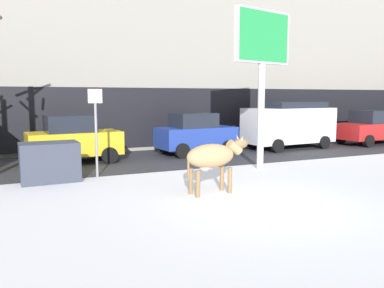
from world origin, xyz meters
TOP-DOWN VIEW (x-y plane):
  - ground_plane at (0.00, 0.00)m, footprint 120.00×120.00m
  - road_strip at (0.00, 7.88)m, footprint 60.00×5.60m
  - building_facade at (0.00, 13.56)m, footprint 44.00×6.10m
  - cow_tan at (-0.61, 1.67)m, footprint 1.92×0.70m
  - billboard at (2.60, 4.23)m, footprint 2.50×0.76m
  - car_yellow_hatchback at (-3.39, 8.25)m, footprint 3.62×2.13m
  - car_blue_hatchback at (1.95, 8.45)m, footprint 3.62×2.13m
  - car_white_van at (7.03, 8.36)m, footprint 4.73×2.39m
  - car_red_sedan at (12.32, 8.00)m, footprint 4.32×2.23m
  - pedestrian_near_billboard at (4.89, 10.94)m, footprint 0.36×0.24m
  - pedestrian_by_cars at (5.80, 10.94)m, footprint 0.36×0.24m
  - dumpster at (-4.50, 5.02)m, footprint 1.75×1.17m
  - street_sign at (-3.08, 5.02)m, footprint 0.44×0.08m

SIDE VIEW (x-z plane):
  - ground_plane at x=0.00m, z-range 0.00..0.00m
  - road_strip at x=0.00m, z-range 0.00..0.01m
  - dumpster at x=-4.50m, z-range 0.00..1.20m
  - pedestrian_near_billboard at x=4.89m, z-range 0.01..1.74m
  - pedestrian_by_cars at x=5.80m, z-range 0.01..1.74m
  - car_red_sedan at x=12.32m, z-range -0.01..1.83m
  - car_yellow_hatchback at x=-3.39m, z-range 0.00..1.86m
  - car_blue_hatchback at x=1.95m, z-range 0.00..1.86m
  - cow_tan at x=-0.61m, z-range 0.22..1.76m
  - car_white_van at x=7.03m, z-range 0.08..2.40m
  - street_sign at x=-3.08m, z-range 0.26..3.08m
  - billboard at x=2.60m, z-range 1.53..7.09m
  - building_facade at x=0.00m, z-range -0.02..12.98m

